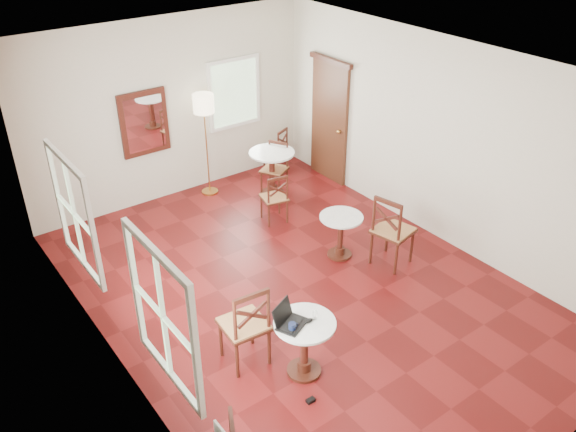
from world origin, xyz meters
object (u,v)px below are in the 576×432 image
at_px(chair_mid_b, 392,231).
at_px(navy_mug, 292,327).
at_px(chair_near_a, 245,325).
at_px(chair_back_a, 277,150).
at_px(mouse, 309,321).
at_px(laptop, 288,319).
at_px(cafe_table_back, 272,169).
at_px(chair_back_b, 275,169).
at_px(power_adapter, 311,400).
at_px(cafe_table_mid, 341,231).
at_px(chair_mid_a, 275,198).
at_px(water_glass, 315,315).
at_px(cafe_table_near, 304,342).
at_px(floor_lamp, 204,110).

bearing_deg(chair_mid_b, navy_mug, 99.30).
xyz_separation_m(chair_near_a, navy_mug, (0.24, -0.55, 0.23)).
height_order(chair_back_a, mouse, chair_back_a).
height_order(chair_near_a, laptop, chair_near_a).
height_order(cafe_table_back, chair_back_b, chair_back_b).
distance_m(cafe_table_back, navy_mug, 4.36).
relative_size(navy_mug, power_adapter, 1.20).
bearing_deg(cafe_table_mid, navy_mug, -142.62).
bearing_deg(chair_mid_a, laptop, 69.52).
distance_m(chair_mid_a, water_glass, 3.33).
distance_m(chair_back_a, mouse, 5.23).
height_order(mouse, power_adapter, mouse).
bearing_deg(cafe_table_mid, power_adapter, -137.08).
distance_m(chair_back_a, laptop, 5.25).
relative_size(cafe_table_near, chair_back_b, 0.81).
bearing_deg(cafe_table_mid, cafe_table_back, 82.10).
xyz_separation_m(mouse, navy_mug, (-0.22, -0.00, 0.03)).
distance_m(chair_mid_a, chair_back_a, 1.88).
relative_size(chair_mid_a, chair_back_a, 1.02).
bearing_deg(navy_mug, laptop, 77.15).
distance_m(chair_near_a, power_adapter, 1.07).
xyz_separation_m(cafe_table_mid, floor_lamp, (-0.53, 2.84, 1.09)).
distance_m(chair_back_a, chair_back_b, 0.88).
distance_m(chair_back_b, navy_mug, 4.48).
distance_m(cafe_table_mid, chair_back_a, 3.03).
relative_size(laptop, mouse, 4.33).
height_order(cafe_table_mid, laptop, laptop).
bearing_deg(chair_near_a, navy_mug, 118.57).
height_order(laptop, water_glass, laptop).
xyz_separation_m(water_glass, power_adapter, (-0.33, -0.37, -0.75)).
relative_size(chair_mid_b, power_adapter, 11.29).
bearing_deg(cafe_table_near, cafe_table_back, 59.51).
xyz_separation_m(chair_near_a, water_glass, (0.54, -0.54, 0.23)).
distance_m(chair_near_a, chair_back_b, 4.17).
height_order(cafe_table_back, mouse, cafe_table_back).
distance_m(laptop, navy_mug, 0.12).
height_order(chair_back_a, navy_mug, chair_back_a).
relative_size(cafe_table_mid, chair_near_a, 0.61).
distance_m(chair_mid_a, chair_mid_b, 2.05).
relative_size(chair_near_a, chair_back_b, 1.21).
relative_size(cafe_table_near, chair_back_a, 0.87).
relative_size(chair_near_a, chair_back_a, 1.31).
height_order(chair_back_a, power_adapter, chair_back_a).
bearing_deg(cafe_table_back, cafe_table_near, -120.49).
distance_m(chair_near_a, laptop, 0.57).
bearing_deg(floor_lamp, mouse, -106.31).
distance_m(cafe_table_near, water_glass, 0.35).
bearing_deg(chair_mid_b, laptop, 97.20).
distance_m(cafe_table_mid, power_adapter, 2.85).
height_order(cafe_table_back, chair_mid_a, chair_mid_a).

